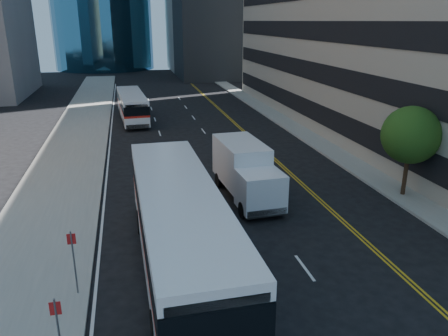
% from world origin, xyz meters
% --- Properties ---
extents(ground, '(160.00, 160.00, 0.00)m').
position_xyz_m(ground, '(0.00, 0.00, 0.00)').
color(ground, black).
rests_on(ground, ground).
extents(sidewalk_west, '(5.00, 90.00, 0.15)m').
position_xyz_m(sidewalk_west, '(-10.50, 25.00, 0.07)').
color(sidewalk_west, gray).
rests_on(sidewalk_west, ground).
extents(sidewalk_east, '(2.00, 90.00, 0.15)m').
position_xyz_m(sidewalk_east, '(9.00, 25.00, 0.07)').
color(sidewalk_east, gray).
rests_on(sidewalk_east, ground).
extents(street_tree, '(3.20, 3.20, 5.10)m').
position_xyz_m(street_tree, '(9.00, 8.00, 3.64)').
color(street_tree, '#332114').
rests_on(street_tree, sidewalk_east).
extents(bus_front, '(3.27, 13.75, 3.53)m').
position_xyz_m(bus_front, '(-4.47, 3.02, 1.93)').
color(bus_front, white).
rests_on(bus_front, ground).
extents(bus_rear, '(3.00, 10.71, 2.73)m').
position_xyz_m(bus_rear, '(-5.71, 32.26, 1.49)').
color(bus_rear, white).
rests_on(bus_rear, ground).
extents(box_truck, '(2.63, 6.61, 3.10)m').
position_xyz_m(box_truck, '(0.08, 9.73, 1.64)').
color(box_truck, white).
rests_on(box_truck, ground).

